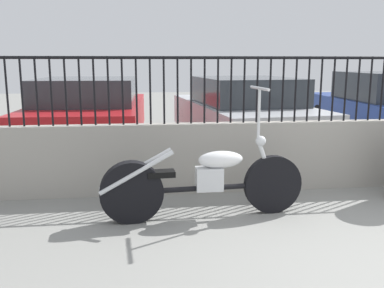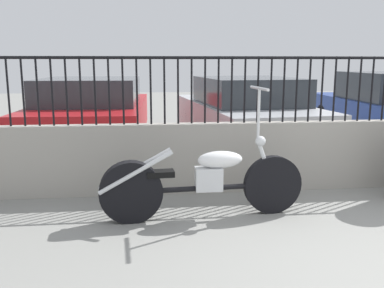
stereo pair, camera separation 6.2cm
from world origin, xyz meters
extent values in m
cube|color=#9E998E|center=(0.00, 2.46, 0.43)|extent=(9.49, 0.18, 0.87)
cylinder|color=black|center=(-3.52, 2.46, 1.27)|extent=(0.02, 0.02, 0.81)
cylinder|color=black|center=(-3.36, 2.46, 1.27)|extent=(0.02, 0.02, 0.81)
cylinder|color=black|center=(-3.19, 2.46, 1.27)|extent=(0.02, 0.02, 0.81)
cylinder|color=black|center=(-3.03, 2.46, 1.27)|extent=(0.02, 0.02, 0.81)
cylinder|color=black|center=(-2.86, 2.46, 1.27)|extent=(0.02, 0.02, 0.81)
cylinder|color=black|center=(-2.70, 2.46, 1.27)|extent=(0.02, 0.02, 0.81)
cylinder|color=black|center=(-2.54, 2.46, 1.27)|extent=(0.02, 0.02, 0.81)
cylinder|color=black|center=(-2.37, 2.46, 1.27)|extent=(0.02, 0.02, 0.81)
cylinder|color=black|center=(-2.21, 2.46, 1.27)|extent=(0.02, 0.02, 0.81)
cylinder|color=black|center=(-2.05, 2.46, 1.27)|extent=(0.02, 0.02, 0.81)
cylinder|color=black|center=(-1.88, 2.46, 1.27)|extent=(0.02, 0.02, 0.81)
cylinder|color=black|center=(-1.72, 2.46, 1.27)|extent=(0.02, 0.02, 0.81)
cylinder|color=black|center=(-1.55, 2.46, 1.27)|extent=(0.02, 0.02, 0.81)
cylinder|color=black|center=(-1.39, 2.46, 1.27)|extent=(0.02, 0.02, 0.81)
cylinder|color=black|center=(-1.23, 2.46, 1.27)|extent=(0.02, 0.02, 0.81)
cylinder|color=black|center=(-1.06, 2.46, 1.27)|extent=(0.02, 0.02, 0.81)
cylinder|color=black|center=(-0.90, 2.46, 1.27)|extent=(0.02, 0.02, 0.81)
cylinder|color=black|center=(-0.74, 2.46, 1.27)|extent=(0.02, 0.02, 0.81)
cylinder|color=black|center=(-0.57, 2.46, 1.27)|extent=(0.02, 0.02, 0.81)
cylinder|color=black|center=(-0.41, 2.46, 1.27)|extent=(0.02, 0.02, 0.81)
cylinder|color=black|center=(-0.25, 2.46, 1.27)|extent=(0.02, 0.02, 0.81)
cylinder|color=black|center=(-0.08, 2.46, 1.27)|extent=(0.02, 0.02, 0.81)
cylinder|color=black|center=(0.08, 2.46, 1.27)|extent=(0.02, 0.02, 0.81)
cylinder|color=black|center=(0.25, 2.46, 1.27)|extent=(0.02, 0.02, 0.81)
cylinder|color=black|center=(0.41, 2.46, 1.27)|extent=(0.02, 0.02, 0.81)
cylinder|color=black|center=(0.57, 2.46, 1.27)|extent=(0.02, 0.02, 0.81)
cylinder|color=black|center=(0.74, 2.46, 1.27)|extent=(0.02, 0.02, 0.81)
cylinder|color=black|center=(0.90, 2.46, 1.27)|extent=(0.02, 0.02, 0.81)
cylinder|color=black|center=(1.06, 2.46, 1.27)|extent=(0.02, 0.02, 0.81)
cylinder|color=black|center=(0.00, 2.46, 1.66)|extent=(9.49, 0.04, 0.04)
cylinder|color=black|center=(-0.61, 1.61, 0.31)|extent=(0.63, 0.13, 0.63)
cylinder|color=black|center=(-2.11, 1.51, 0.31)|extent=(0.65, 0.18, 0.64)
cylinder|color=black|center=(-1.36, 1.56, 0.31)|extent=(1.39, 0.15, 0.06)
cube|color=silver|center=(-1.31, 1.57, 0.41)|extent=(0.28, 0.18, 0.24)
ellipsoid|color=white|center=(-1.19, 1.57, 0.61)|extent=(0.49, 0.23, 0.18)
cube|color=black|center=(-1.81, 1.53, 0.49)|extent=(0.29, 0.18, 0.06)
cylinder|color=silver|center=(-0.70, 1.61, 0.56)|extent=(0.22, 0.06, 0.51)
sphere|color=silver|center=(-0.76, 1.60, 0.79)|extent=(0.11, 0.11, 0.11)
cylinder|color=silver|center=(-0.79, 1.60, 1.08)|extent=(0.03, 0.03, 0.53)
cylinder|color=silver|center=(-0.79, 1.60, 1.34)|extent=(0.07, 0.52, 0.03)
cylinder|color=silver|center=(-2.06, 1.44, 0.53)|extent=(0.75, 0.10, 0.43)
cylinder|color=silver|center=(-2.07, 1.58, 0.53)|extent=(0.75, 0.10, 0.43)
cylinder|color=black|center=(-3.77, 6.80, 0.32)|extent=(0.14, 0.64, 0.64)
cylinder|color=black|center=(-2.00, 6.72, 0.32)|extent=(0.14, 0.64, 0.64)
cylinder|color=black|center=(-3.88, 4.21, 0.32)|extent=(0.14, 0.64, 0.64)
cylinder|color=black|center=(-2.10, 4.13, 0.32)|extent=(0.14, 0.64, 0.64)
cube|color=#AD191E|center=(-2.94, 5.47, 0.55)|extent=(2.06, 4.26, 0.62)
cube|color=#2D3338|center=(-2.94, 5.26, 1.09)|extent=(1.78, 2.08, 0.46)
cylinder|color=black|center=(-1.08, 6.34, 0.32)|extent=(0.18, 0.65, 0.64)
cylinder|color=black|center=(0.57, 6.51, 0.32)|extent=(0.18, 0.65, 0.64)
cylinder|color=black|center=(-0.81, 3.72, 0.32)|extent=(0.18, 0.65, 0.64)
cylinder|color=black|center=(0.84, 3.89, 0.32)|extent=(0.18, 0.65, 0.64)
cube|color=#B7BABF|center=(-0.12, 5.11, 0.55)|extent=(2.20, 4.41, 0.62)
cube|color=#2D3338|center=(-0.10, 4.90, 1.09)|extent=(1.79, 2.19, 0.47)
cylinder|color=black|center=(2.09, 6.64, 0.32)|extent=(0.13, 0.64, 0.64)
cylinder|color=black|center=(2.01, 4.19, 0.32)|extent=(0.13, 0.64, 0.64)
camera|label=1|loc=(-2.01, -2.68, 1.62)|focal=40.00mm
camera|label=2|loc=(-1.95, -2.68, 1.62)|focal=40.00mm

